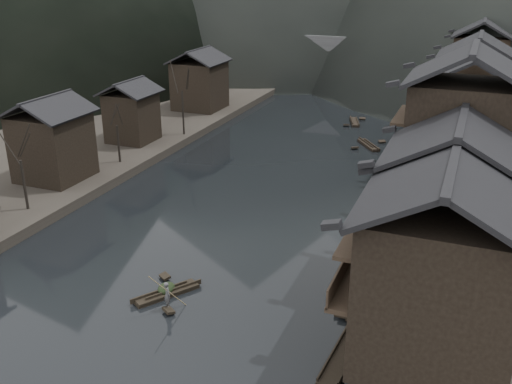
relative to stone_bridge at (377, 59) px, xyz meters
The scene contains 12 objects.
water 72.18m from the stone_bridge, 90.00° to the right, with size 300.00×300.00×0.00m, color black.
left_bank 47.64m from the stone_bridge, 137.56° to the right, with size 40.00×200.00×1.20m, color #2D2823.
stilt_houses 55.63m from the stone_bridge, 71.86° to the right, with size 9.00×67.60×16.40m.
left_houses 55.79m from the stone_bridge, 111.56° to the right, with size 8.10×53.20×8.73m.
bare_trees 64.74m from the stone_bridge, 105.23° to the right, with size 3.92×42.75×7.84m.
moored_sampans 55.06m from the stone_bridge, 77.30° to the right, with size 3.22×55.84×0.47m.
midriver_boats 25.58m from the stone_bridge, 79.14° to the right, with size 7.03×30.94×0.44m.
stone_bridge is the anchor object (origin of this frame).
hero_sampan 75.97m from the stone_bridge, 89.99° to the right, with size 3.43×4.63×0.44m.
cargo_heap 75.74m from the stone_bridge, 90.08° to the right, with size 1.10×1.44×0.66m, color black.
boatman 77.37m from the stone_bridge, 89.28° to the right, with size 0.67×0.44×1.83m, color #515053.
bamboo_pole 77.29m from the stone_bridge, 89.14° to the right, with size 0.06×0.06×4.24m, color #8C7A51.
Camera 1 is at (17.96, -32.60, 20.96)m, focal length 40.00 mm.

